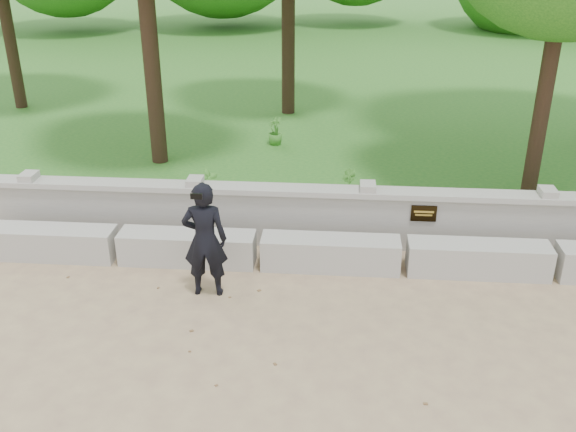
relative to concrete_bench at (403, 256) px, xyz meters
name	(u,v)px	position (x,y,z in m)	size (l,w,h in m)	color
ground	(416,354)	(0.00, -1.90, -0.22)	(80.00, 80.00, 0.00)	tan
lawn	(371,73)	(0.00, 12.10, -0.10)	(40.00, 22.00, 0.25)	#246121
concrete_bench	(403,256)	(0.00, 0.00, 0.00)	(11.90, 0.45, 0.45)	#A8A69F
parapet_wall	(401,219)	(0.00, 0.70, 0.24)	(12.50, 0.35, 0.90)	#9E9C95
man_main	(205,240)	(-2.56, -0.79, 0.54)	(0.58, 0.52, 1.54)	black
shrub_a	(210,188)	(-2.93, 1.40, 0.33)	(0.32, 0.22, 0.61)	#42842D
shrub_b	(348,185)	(-0.77, 1.81, 0.29)	(0.29, 0.23, 0.53)	#42842D
shrub_d	(275,131)	(-2.22, 4.59, 0.31)	(0.31, 0.28, 0.56)	#42842D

